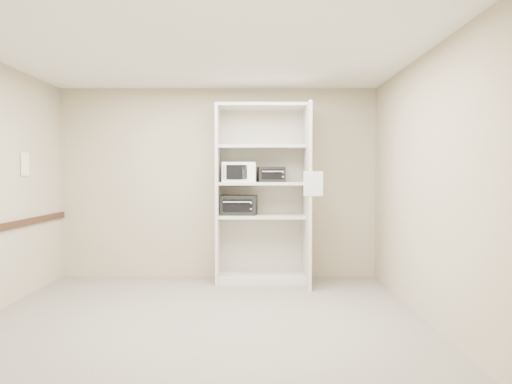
{
  "coord_description": "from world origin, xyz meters",
  "views": [
    {
      "loc": [
        0.55,
        -5.13,
        1.47
      ],
      "look_at": [
        0.54,
        1.27,
        1.25
      ],
      "focal_mm": 35.0,
      "sensor_mm": 36.0,
      "label": 1
    }
  ],
  "objects_px": {
    "shelving_unit": "(265,199)",
    "microwave": "(239,172)",
    "toaster_oven_upper": "(271,174)",
    "toaster_oven_lower": "(239,205)"
  },
  "relations": [
    {
      "from": "shelving_unit",
      "to": "microwave",
      "type": "relative_size",
      "value": 5.41
    },
    {
      "from": "shelving_unit",
      "to": "toaster_oven_lower",
      "type": "distance_m",
      "value": 0.37
    },
    {
      "from": "microwave",
      "to": "toaster_oven_lower",
      "type": "height_order",
      "value": "microwave"
    },
    {
      "from": "shelving_unit",
      "to": "toaster_oven_lower",
      "type": "xyz_separation_m",
      "value": [
        -0.36,
        -0.0,
        -0.08
      ]
    },
    {
      "from": "shelving_unit",
      "to": "toaster_oven_upper",
      "type": "bearing_deg",
      "value": 0.35
    },
    {
      "from": "microwave",
      "to": "toaster_oven_lower",
      "type": "relative_size",
      "value": 0.93
    },
    {
      "from": "microwave",
      "to": "toaster_oven_lower",
      "type": "xyz_separation_m",
      "value": [
        -0.0,
        0.06,
        -0.45
      ]
    },
    {
      "from": "shelving_unit",
      "to": "microwave",
      "type": "distance_m",
      "value": 0.52
    },
    {
      "from": "shelving_unit",
      "to": "microwave",
      "type": "bearing_deg",
      "value": -170.06
    },
    {
      "from": "toaster_oven_lower",
      "to": "microwave",
      "type": "bearing_deg",
      "value": -81.67
    }
  ]
}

